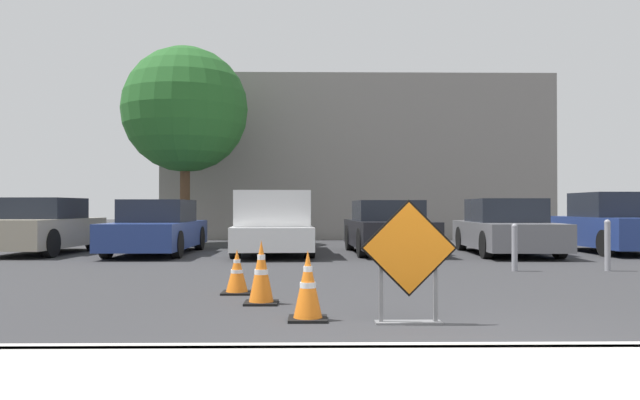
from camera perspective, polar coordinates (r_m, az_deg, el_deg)
The scene contains 17 objects.
ground_plane at distance 14.95m, azimuth 4.34°, elevation -5.32°, with size 96.00×96.00×0.00m, color #333335.
sidewalk_strip at distance 4.12m, azimuth 19.07°, elevation -16.70°, with size 25.13×2.23×0.14m.
curb_lip at distance 5.15m, azimuth 14.72°, elevation -13.44°, with size 25.13×0.20×0.14m.
road_closed_sign at distance 6.54m, azimuth 8.12°, elevation -5.36°, with size 1.00×0.20×1.29m.
traffic_cone_nearest at distance 6.73m, azimuth -1.12°, elevation -7.88°, with size 0.42×0.42×0.75m.
traffic_cone_second at distance 7.89m, azimuth -5.39°, elevation -6.64°, with size 0.42×0.42×0.80m.
traffic_cone_third at distance 8.85m, azimuth -7.60°, elevation -6.57°, with size 0.41×0.41×0.62m.
parked_car_nearest at distance 17.82m, azimuth -24.04°, elevation -2.32°, with size 2.08×4.12×1.46m.
parked_car_second at distance 16.79m, azimuth -14.65°, elevation -2.55°, with size 1.88×4.70×1.41m.
pickup_truck at distance 16.16m, azimuth -4.29°, elevation -2.40°, with size 2.19×5.60×1.60m.
parked_car_third at distance 16.46m, azimuth 6.23°, elevation -2.59°, with size 2.10×4.27×1.39m.
parked_car_fourth at distance 16.82m, azimuth 16.61°, elevation -2.52°, with size 2.04×4.65×1.43m.
parked_car_fifth at distance 18.38m, azimuth 25.16°, elevation -2.11°, with size 1.86×4.18×1.61m.
bollard_nearest at distance 12.40m, azimuth 17.36°, elevation -4.03°, with size 0.12×0.12×0.90m.
bollard_second at distance 13.06m, azimuth 24.80°, elevation -3.65°, with size 0.12×0.12×0.98m.
building_facade_backdrop at distance 25.72m, azimuth 3.16°, elevation 3.58°, with size 14.82×5.00×6.24m.
street_tree_behind_lot at distance 21.01m, azimuth -12.22°, elevation 8.05°, with size 4.09×4.09×6.45m.
Camera 1 is at (-1.34, -4.84, 1.21)m, focal length 35.00 mm.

